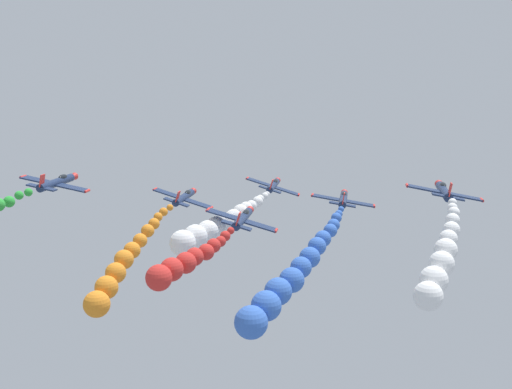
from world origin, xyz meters
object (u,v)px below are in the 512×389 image
object	(u,v)px
airplane_left_inner	(184,197)
airplane_right_outer	(57,182)
airplane_trailing	(444,191)
airplane_left_outer	(243,218)
airplane_lead	(273,185)
airplane_right_inner	(343,199)

from	to	relation	value
airplane_left_inner	airplane_right_outer	bearing A→B (deg)	-134.22
airplane_left_inner	airplane_trailing	distance (m)	39.04
airplane_left_inner	airplane_right_outer	world-z (taller)	airplane_right_outer
airplane_left_outer	airplane_right_outer	world-z (taller)	airplane_right_outer
airplane_left_inner	airplane_trailing	size ratio (longest dim) A/B	1.00
airplane_left_outer	airplane_trailing	world-z (taller)	airplane_trailing
airplane_lead	airplane_right_inner	size ratio (longest dim) A/B	1.00
airplane_lead	airplane_left_inner	distance (m)	18.09
airplane_right_inner	airplane_left_outer	distance (m)	19.34
airplane_trailing	airplane_left_inner	bearing A→B (deg)	162.32
airplane_right_outer	airplane_lead	bearing A→B (deg)	47.10
airplane_right_inner	airplane_trailing	distance (m)	18.36
airplane_trailing	airplane_right_inner	bearing A→B (deg)	135.33
airplane_left_outer	airplane_trailing	size ratio (longest dim) A/B	1.00
airplane_right_inner	airplane_trailing	xyz separation A→B (m)	(12.77, -12.62, 3.86)
airplane_right_inner	airplane_right_outer	size ratio (longest dim) A/B	1.00
airplane_right_inner	airplane_right_outer	xyz separation A→B (m)	(-37.87, -14.86, 3.94)
airplane_right_inner	airplane_right_outer	bearing A→B (deg)	-158.58
airplane_left_inner	airplane_left_outer	bearing A→B (deg)	-49.87
airplane_right_inner	airplane_left_outer	world-z (taller)	airplane_right_inner
airplane_lead	airplane_right_outer	bearing A→B (deg)	-132.90
airplane_left_inner	airplane_left_outer	size ratio (longest dim) A/B	1.00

